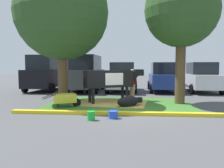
{
  "coord_description": "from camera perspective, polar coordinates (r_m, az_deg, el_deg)",
  "views": [
    {
      "loc": [
        0.23,
        -8.96,
        1.74
      ],
      "look_at": [
        -0.72,
        2.03,
        0.9
      ],
      "focal_mm": 36.91,
      "sensor_mm": 36.0,
      "label": 1
    }
  ],
  "objects": [
    {
      "name": "bucket_green",
      "position": [
        7.56,
        -5.2,
        -7.76
      ],
      "size": [
        0.28,
        0.28,
        0.3
      ],
      "color": "green",
      "rests_on": "ground"
    },
    {
      "name": "suv_dark_grey",
      "position": [
        16.32,
        -6.4,
        2.67
      ],
      "size": [
        2.2,
        4.64,
        2.52
      ],
      "color": "#3D3D42",
      "rests_on": "ground"
    },
    {
      "name": "calf_lying",
      "position": [
        9.93,
        4.15,
        -4.35
      ],
      "size": [
        1.2,
        1.09,
        0.48
      ],
      "color": "black",
      "rests_on": "ground"
    },
    {
      "name": "hay_bedding",
      "position": [
        10.87,
        -0.14,
        -4.72
      ],
      "size": [
        3.48,
        2.79,
        0.04
      ],
      "primitive_type": "cube",
      "rotation": [
        0.0,
        0.0,
        -0.13
      ],
      "color": "tan",
      "rests_on": "ground"
    },
    {
      "name": "wheelbarrow",
      "position": [
        9.99,
        -11.46,
        -3.52
      ],
      "size": [
        1.57,
        1.07,
        0.63
      ],
      "color": "gold",
      "rests_on": "ground"
    },
    {
      "name": "shade_tree_left",
      "position": [
        11.69,
        -12.32,
        16.7
      ],
      "size": [
        4.46,
        4.46,
        6.51
      ],
      "color": "brown",
      "rests_on": "ground"
    },
    {
      "name": "hatchback_white",
      "position": [
        16.85,
        21.19,
        1.49
      ],
      "size": [
        2.1,
        4.44,
        2.02
      ],
      "color": "silver",
      "rests_on": "ground"
    },
    {
      "name": "shade_tree_right",
      "position": [
        11.4,
        16.85,
        16.91
      ],
      "size": [
        3.37,
        3.37,
        5.98
      ],
      "color": "brown",
      "rests_on": "ground"
    },
    {
      "name": "sedan_blue",
      "position": [
        16.46,
        12.59,
        1.62
      ],
      "size": [
        2.1,
        4.44,
        2.02
      ],
      "color": "navy",
      "rests_on": "ground"
    },
    {
      "name": "curb_yellow",
      "position": [
        8.36,
        1.06,
        -7.24
      ],
      "size": [
        7.78,
        0.24,
        0.12
      ],
      "primitive_type": "cube",
      "color": "yellow",
      "rests_on": "ground"
    },
    {
      "name": "sedan_silver",
      "position": [
        16.13,
        2.65,
        1.66
      ],
      "size": [
        2.1,
        4.44,
        2.02
      ],
      "color": "silver",
      "rests_on": "ground"
    },
    {
      "name": "cow_holstein",
      "position": [
        11.01,
        -0.35,
        1.24
      ],
      "size": [
        2.91,
        1.85,
        1.6
      ],
      "color": "black",
      "rests_on": "ground"
    },
    {
      "name": "suv_black",
      "position": [
        17.34,
        -15.81,
        2.63
      ],
      "size": [
        2.2,
        4.64,
        2.52
      ],
      "color": "black",
      "rests_on": "ground"
    },
    {
      "name": "bucket_blue",
      "position": [
        7.8,
        0.29,
        -7.52
      ],
      "size": [
        0.34,
        0.34,
        0.26
      ],
      "color": "blue",
      "rests_on": "ground"
    },
    {
      "name": "grass_island",
      "position": [
        10.68,
        1.91,
        -4.97
      ],
      "size": [
        6.58,
        4.42,
        0.02
      ],
      "primitive_type": "cube",
      "color": "#386B28",
      "rests_on": "ground"
    },
    {
      "name": "person_handler",
      "position": [
        12.02,
        5.03,
        0.13
      ],
      "size": [
        0.46,
        0.34,
        1.6
      ],
      "color": "#9E7F5B",
      "rests_on": "ground"
    },
    {
      "name": "ground_plane",
      "position": [
        9.13,
        3.41,
        -6.64
      ],
      "size": [
        80.0,
        80.0,
        0.0
      ],
      "primitive_type": "plane",
      "color": "#4C4C4F"
    }
  ]
}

